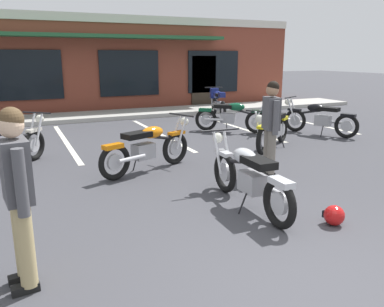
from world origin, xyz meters
TOP-DOWN VIEW (x-y plane):
  - ground_plane at (0.00, 3.66)m, footprint 80.00×80.00m
  - sidewalk_kerb at (0.00, 11.30)m, footprint 22.00×1.80m
  - brick_storefront_building at (0.00, 14.98)m, footprint 18.06×5.90m
  - painted_stall_lines at (0.00, 7.70)m, footprint 12.56×4.80m
  - motorcycle_foreground_classic at (0.54, 2.11)m, footprint 0.66×2.11m
  - motorcycle_red_sportbike at (4.24, 9.86)m, footprint 0.92×2.06m
  - motorcycle_black_cruiser at (-0.17, 4.39)m, footprint 2.01×1.08m
  - motorcycle_silver_naked at (5.15, 5.78)m, footprint 1.17×1.97m
  - motorcycle_blue_standard at (-2.50, 5.59)m, footprint 1.56×1.73m
  - motorcycle_green_cafe_racer at (3.18, 7.08)m, footprint 1.72×1.57m
  - motorcycle_orange_scrambler at (3.05, 4.98)m, footprint 1.81×1.45m
  - person_in_black_shirt at (-2.38, 1.30)m, footprint 0.31×0.61m
  - person_by_back_row at (1.71, 3.25)m, footprint 0.36×0.60m
  - helmet_on_pavement at (1.21, 1.14)m, footprint 0.26×0.26m

SIDE VIEW (x-z plane):
  - ground_plane at x=0.00m, z-range 0.00..0.00m
  - painted_stall_lines at x=0.00m, z-range 0.00..0.01m
  - sidewalk_kerb at x=0.00m, z-range 0.00..0.14m
  - helmet_on_pavement at x=1.21m, z-range 0.00..0.26m
  - motorcycle_foreground_classic at x=0.54m, z-range -0.03..0.95m
  - motorcycle_black_cruiser at x=-0.17m, z-range -0.03..0.95m
  - motorcycle_silver_naked at x=5.15m, z-range -0.03..0.95m
  - motorcycle_blue_standard at x=-2.50m, z-range -0.03..0.95m
  - motorcycle_green_cafe_racer at x=3.18m, z-range -0.03..0.95m
  - motorcycle_orange_scrambler at x=3.05m, z-range -0.03..0.95m
  - motorcycle_red_sportbike at x=4.24m, z-range 0.04..1.02m
  - person_in_black_shirt at x=-2.38m, z-range 0.11..1.79m
  - person_by_back_row at x=1.71m, z-range 0.11..1.79m
  - brick_storefront_building at x=0.00m, z-range 0.00..3.58m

